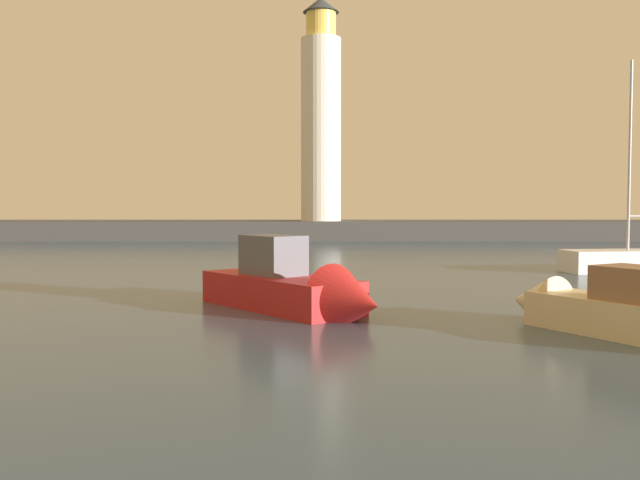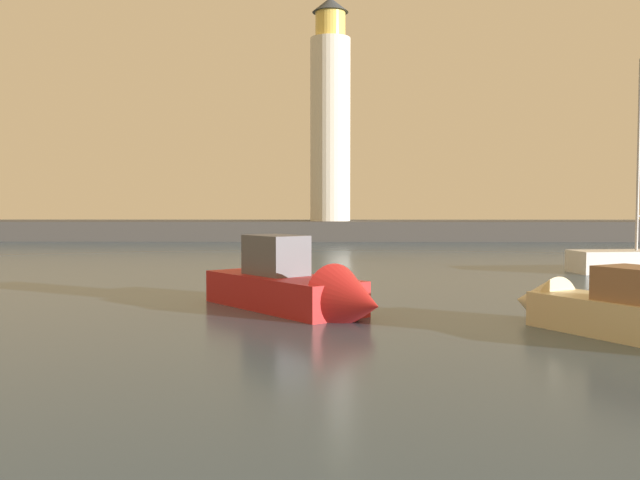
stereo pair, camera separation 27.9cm
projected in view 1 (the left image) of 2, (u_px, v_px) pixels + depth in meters
ground_plane at (297, 273)px, 29.10m from camera, size 220.00×220.00×0.00m
breakwater at (308, 230)px, 56.90m from camera, size 96.19×6.47×1.56m
lighthouse at (320, 116)px, 56.43m from camera, size 3.25×3.25×18.04m
motorboat_0 at (602, 308)px, 15.55m from camera, size 4.11×5.62×1.81m
motorboat_3 at (300, 290)px, 18.35m from camera, size 5.52×6.22×2.41m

